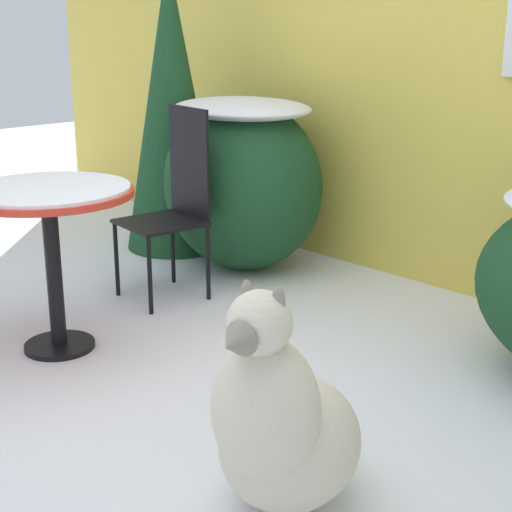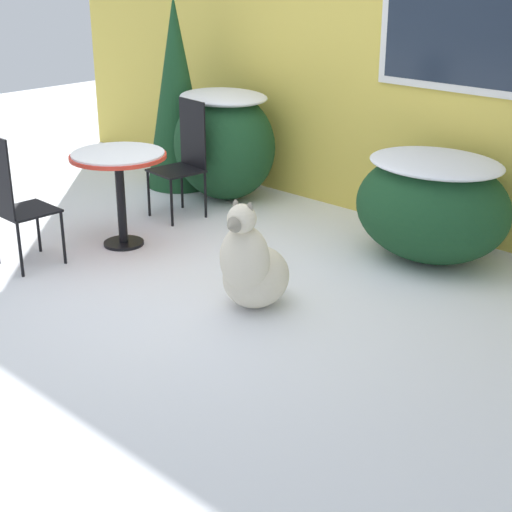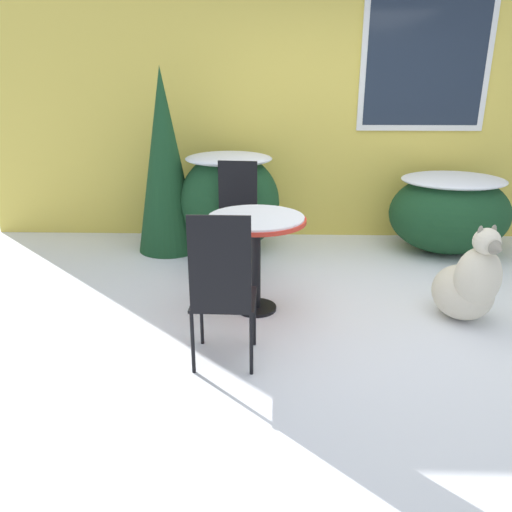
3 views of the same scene
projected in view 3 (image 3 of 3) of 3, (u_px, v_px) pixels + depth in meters
ground_plane at (367, 319)px, 3.86m from camera, size 16.00×16.00×0.00m
house_wall at (346, 92)px, 5.38m from camera, size 8.00×0.10×3.16m
shrub_left at (229, 199)px, 5.23m from camera, size 1.05×0.88×1.04m
shrub_middle at (449, 211)px, 5.19m from camera, size 1.23×1.01×0.83m
evergreen_bush at (165, 163)px, 5.11m from camera, size 0.65×0.65×1.87m
patio_table at (256, 232)px, 3.80m from camera, size 0.76×0.76×0.77m
patio_chair_near_table at (236, 216)px, 4.66m from camera, size 0.44×0.44×1.04m
patio_chair_far_side at (222, 289)px, 3.06m from camera, size 0.41×0.41×1.04m
dog at (468, 285)px, 3.75m from camera, size 0.54×0.69×0.79m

